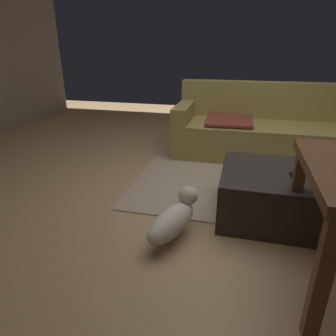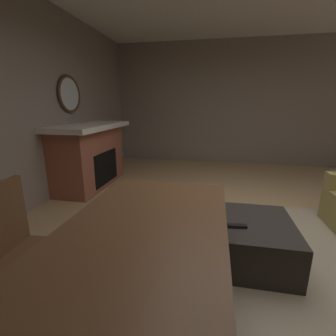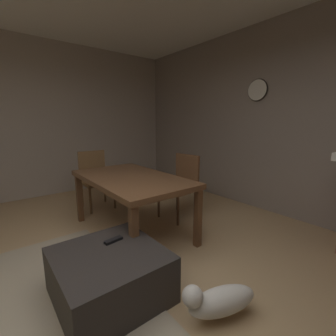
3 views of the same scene
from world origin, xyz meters
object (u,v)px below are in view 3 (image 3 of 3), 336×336
Objects in this scene: dining_table at (131,182)px; dining_chair_east at (95,176)px; small_dog at (218,300)px; wall_clock at (257,90)px; tv_remote at (113,240)px; ottoman_coffee_table at (110,275)px; dining_chair_south at (182,182)px.

dining_chair_east reaches higher than dining_table.
dining_table is at bearing -7.43° from small_dog.
small_dog is 1.72× the size of wall_clock.
tv_remote is 0.96m from small_dog.
dining_table reaches higher than tv_remote.
ottoman_coffee_table is 1.23m from dining_table.
ottoman_coffee_table is 0.27m from tv_remote.
dining_table is at bearing 79.07° from wall_clock.
small_dog is at bearing 117.80° from wall_clock.
dining_table is (0.89, -0.71, 0.47)m from ottoman_coffee_table.
dining_chair_east is (1.22, -0.00, -0.14)m from dining_table.
dining_chair_south is at bearing 71.16° from wall_clock.
dining_table is 1.78× the size of dining_chair_east.
dining_chair_east reaches higher than small_dog.
dining_chair_south reaches higher than ottoman_coffee_table.
wall_clock is (-0.39, -2.04, 1.22)m from dining_table.
ottoman_coffee_table is 2.41× the size of wall_clock.
dining_chair_east reaches higher than tv_remote.
dining_chair_south reaches higher than small_dog.
wall_clock is at bearing -100.93° from dining_table.
dining_table is 1.67m from small_dog.
dining_chair_south reaches higher than tv_remote.
ottoman_coffee_table is at bearing 161.32° from dining_chair_east.
tv_remote is at bearing 141.08° from dining_table.
wall_clock is at bearing -128.28° from dining_chair_east.
wall_clock reaches higher than small_dog.
wall_clock reaches higher than ottoman_coffee_table.
small_dog is (-1.58, 0.21, -0.50)m from dining_table.
dining_chair_east and dining_chair_south have the same top height.
dining_chair_east is 2.83m from small_dog.
dining_chair_east is at bearing 35.48° from dining_chair_south.
ottoman_coffee_table is 0.49× the size of dining_table.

